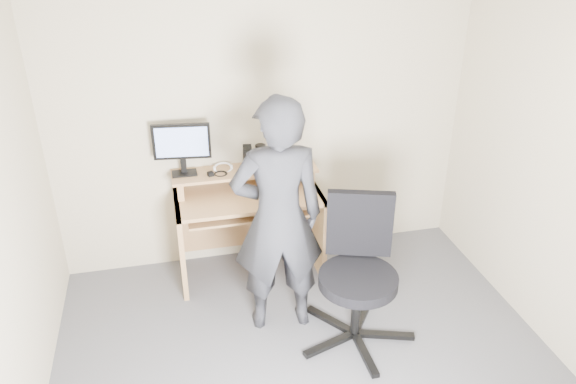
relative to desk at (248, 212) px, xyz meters
name	(u,v)px	position (x,y,z in m)	size (l,w,h in m)	color
back_wall	(264,123)	(0.20, 0.22, 0.70)	(3.50, 0.02, 2.50)	beige
desk	(248,212)	(0.00, 0.00, 0.00)	(1.20, 0.60, 0.91)	tan
monitor	(182,145)	(-0.49, 0.09, 0.62)	(0.46, 0.13, 0.43)	black
external_drive	(248,158)	(0.03, 0.07, 0.46)	(0.07, 0.13, 0.20)	black
travel_mug	(261,158)	(0.14, 0.06, 0.46)	(0.08, 0.08, 0.19)	silver
smartphone	(289,167)	(0.37, 0.03, 0.37)	(0.07, 0.13, 0.01)	black
charger	(211,174)	(-0.29, 0.02, 0.38)	(0.04, 0.04, 0.04)	black
headphones	(223,168)	(-0.17, 0.12, 0.37)	(0.16, 0.16, 0.02)	silver
keyboard	(246,210)	(-0.04, -0.17, 0.12)	(0.46, 0.18, 0.03)	black
mouse	(280,195)	(0.25, -0.18, 0.22)	(0.10, 0.06, 0.04)	black
office_chair	(358,267)	(0.63, -1.02, 0.04)	(0.85, 0.81, 1.07)	black
person	(278,219)	(0.10, -0.77, 0.36)	(0.66, 0.43, 1.81)	black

